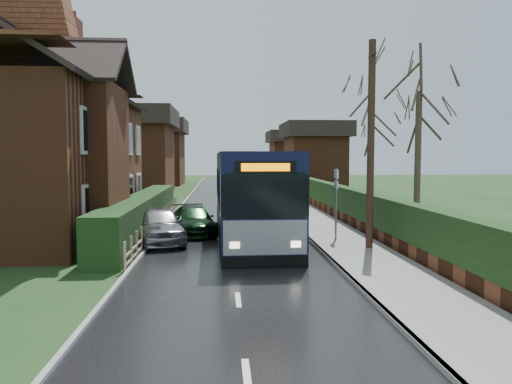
{
  "coord_description": "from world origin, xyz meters",
  "views": [
    {
      "loc": [
        -0.36,
        -17.35,
        3.35
      ],
      "look_at": [
        1.1,
        4.01,
        1.8
      ],
      "focal_mm": 35.0,
      "sensor_mm": 36.0,
      "label": 1
    }
  ],
  "objects": [
    {
      "name": "car_green",
      "position": [
        -1.6,
        4.0,
        0.59
      ],
      "size": [
        2.38,
        4.28,
        1.17
      ],
      "primitive_type": "imported",
      "rotation": [
        0.0,
        0.0,
        0.19
      ],
      "color": "black",
      "rests_on": "ground"
    },
    {
      "name": "picket_fence",
      "position": [
        -3.15,
        5.0,
        0.45
      ],
      "size": [
        0.1,
        16.0,
        0.9
      ],
      "primitive_type": null,
      "color": "tan",
      "rests_on": "ground"
    },
    {
      "name": "ground",
      "position": [
        0.0,
        0.0,
        0.0
      ],
      "size": [
        140.0,
        140.0,
        0.0
      ],
      "primitive_type": "plane",
      "color": "#2B4D21",
      "rests_on": "ground"
    },
    {
      "name": "car_distant",
      "position": [
        2.0,
        44.66,
        0.73
      ],
      "size": [
        2.18,
        4.61,
        1.46
      ],
      "primitive_type": "imported",
      "rotation": [
        0.0,
        0.0,
        3.29
      ],
      "color": "black",
      "rests_on": "ground"
    },
    {
      "name": "bus",
      "position": [
        0.8,
        2.89,
        1.73
      ],
      "size": [
        2.85,
        11.54,
        3.49
      ],
      "rotation": [
        0.0,
        0.0,
        0.02
      ],
      "color": "black",
      "rests_on": "ground"
    },
    {
      "name": "brick_house",
      "position": [
        -8.73,
        4.78,
        4.38
      ],
      "size": [
        9.3,
        14.6,
        10.3
      ],
      "color": "brown",
      "rests_on": "ground"
    },
    {
      "name": "bus_stop_sign",
      "position": [
        4.0,
        1.41,
        1.89
      ],
      "size": [
        0.08,
        0.43,
        2.87
      ],
      "rotation": [
        0.0,
        0.0,
        0.04
      ],
      "color": "slate",
      "rests_on": "ground"
    },
    {
      "name": "tree_right_near",
      "position": [
        9.0,
        5.96,
        6.82
      ],
      "size": [
        4.23,
        4.23,
        9.13
      ],
      "color": "#3D3124",
      "rests_on": "ground"
    },
    {
      "name": "right_wall_hedge",
      "position": [
        5.8,
        10.0,
        1.02
      ],
      "size": [
        0.6,
        50.0,
        1.8
      ],
      "color": "brown",
      "rests_on": "ground"
    },
    {
      "name": "telegraph_pole",
      "position": [
        4.8,
        -0.31,
        3.7
      ],
      "size": [
        0.25,
        0.94,
        7.32
      ],
      "rotation": [
        0.0,
        0.0,
        -0.08
      ],
      "color": "#2F1D15",
      "rests_on": "ground"
    },
    {
      "name": "pavement",
      "position": [
        4.25,
        10.0,
        0.07
      ],
      "size": [
        2.5,
        100.0,
        0.14
      ],
      "primitive_type": "cube",
      "color": "slate",
      "rests_on": "ground"
    },
    {
      "name": "tree_house_side",
      "position": [
        -12.29,
        18.0,
        7.08
      ],
      "size": [
        4.17,
        4.17,
        9.48
      ],
      "color": "#31291D",
      "rests_on": "ground"
    },
    {
      "name": "tree_right_far",
      "position": [
        9.0,
        13.67,
        6.53
      ],
      "size": [
        4.53,
        4.53,
        8.74
      ],
      "color": "#3D2E24",
      "rests_on": "ground"
    },
    {
      "name": "kerb_left",
      "position": [
        -3.05,
        10.0,
        0.05
      ],
      "size": [
        0.12,
        100.0,
        0.1
      ],
      "primitive_type": "cube",
      "color": "gray",
      "rests_on": "ground"
    },
    {
      "name": "road",
      "position": [
        0.0,
        10.0,
        0.01
      ],
      "size": [
        6.0,
        100.0,
        0.02
      ],
      "primitive_type": "cube",
      "color": "black",
      "rests_on": "ground"
    },
    {
      "name": "front_hedge",
      "position": [
        -3.9,
        5.0,
        0.8
      ],
      "size": [
        1.2,
        16.0,
        1.6
      ],
      "primitive_type": "cube",
      "color": "black",
      "rests_on": "ground"
    },
    {
      "name": "car_silver",
      "position": [
        -2.8,
        1.87,
        0.7
      ],
      "size": [
        2.67,
        4.42,
        1.41
      ],
      "primitive_type": "imported",
      "rotation": [
        0.0,
        0.0,
        0.26
      ],
      "color": "#A2A3A6",
      "rests_on": "ground"
    },
    {
      "name": "kerb_right",
      "position": [
        3.05,
        10.0,
        0.07
      ],
      "size": [
        0.12,
        100.0,
        0.14
      ],
      "primitive_type": "cube",
      "color": "gray",
      "rests_on": "ground"
    }
  ]
}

